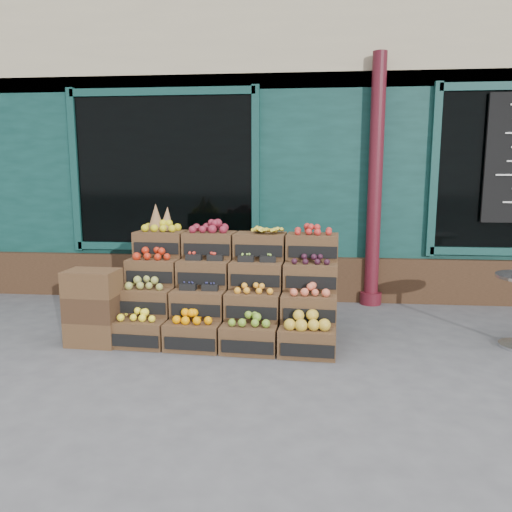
{
  "coord_description": "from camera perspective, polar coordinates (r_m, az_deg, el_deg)",
  "views": [
    {
      "loc": [
        0.32,
        -4.52,
        1.74
      ],
      "look_at": [
        -0.2,
        0.7,
        0.85
      ],
      "focal_mm": 35.0,
      "sensor_mm": 36.0,
      "label": 1
    }
  ],
  "objects": [
    {
      "name": "shop_facade",
      "position": [
        9.66,
        3.91,
        13.48
      ],
      "size": [
        12.0,
        6.24,
        4.8
      ],
      "color": "#103934",
      "rests_on": "ground"
    },
    {
      "name": "crate_display",
      "position": [
        5.33,
        -2.96,
        -4.59
      ],
      "size": [
        2.29,
        1.22,
        1.4
      ],
      "rotation": [
        0.0,
        0.0,
        -0.06
      ],
      "color": "#4D331E",
      "rests_on": "ground"
    },
    {
      "name": "spare_crates",
      "position": [
        5.33,
        -18.1,
        -5.61
      ],
      "size": [
        0.53,
        0.38,
        0.77
      ],
      "rotation": [
        0.0,
        0.0,
        -0.04
      ],
      "color": "#4D331E",
      "rests_on": "ground"
    },
    {
      "name": "ground",
      "position": [
        4.85,
        1.56,
        -11.38
      ],
      "size": [
        60.0,
        60.0,
        0.0
      ],
      "primitive_type": "plane",
      "color": "#4E4E51",
      "rests_on": "ground"
    },
    {
      "name": "shopkeeper",
      "position": [
        7.75,
        -8.74,
        4.83
      ],
      "size": [
        0.9,
        0.69,
        2.22
      ],
      "primitive_type": "imported",
      "rotation": [
        0.0,
        0.0,
        3.35
      ],
      "color": "#195820",
      "rests_on": "ground"
    }
  ]
}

